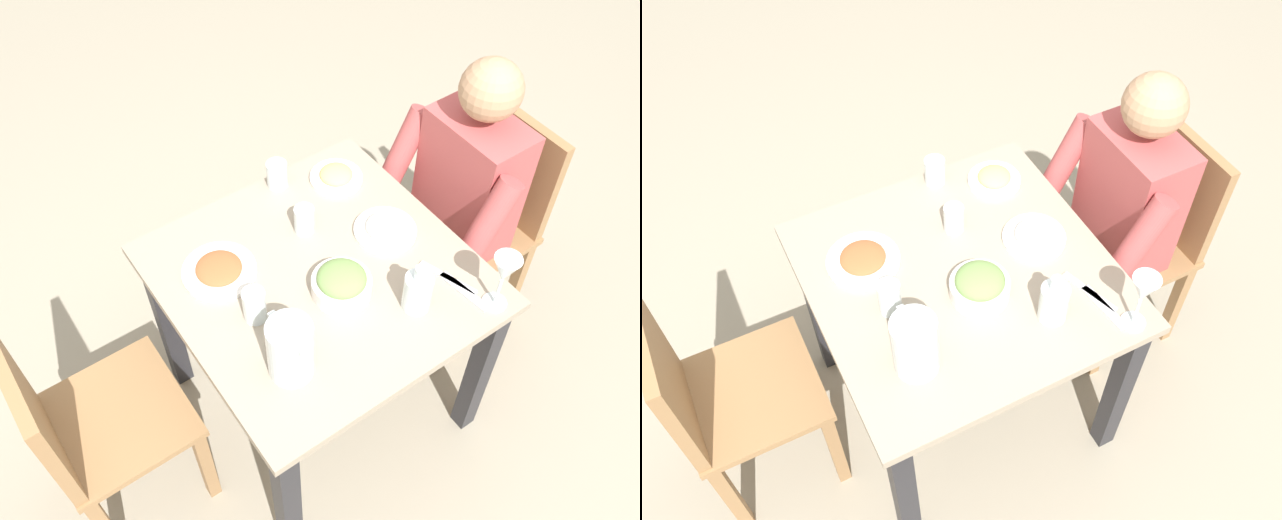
{
  "view_description": "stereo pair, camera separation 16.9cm",
  "coord_description": "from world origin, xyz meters",
  "views": [
    {
      "loc": [
        -1.01,
        0.7,
        2.31
      ],
      "look_at": [
        0.0,
        -0.01,
        0.8
      ],
      "focal_mm": 38.54,
      "sensor_mm": 36.0,
      "label": 1
    },
    {
      "loc": [
        -1.09,
        0.56,
        2.31
      ],
      "look_at": [
        0.0,
        -0.01,
        0.8
      ],
      "focal_mm": 38.54,
      "sensor_mm": 36.0,
      "label": 2
    }
  ],
  "objects": [
    {
      "name": "plate_fries",
      "position": [
        0.29,
        -0.27,
        0.76
      ],
      "size": [
        0.17,
        0.17,
        0.04
      ],
      "color": "white",
      "rests_on": "dining_table"
    },
    {
      "name": "oil_carafe",
      "position": [
        -0.25,
        -0.16,
        0.8
      ],
      "size": [
        0.08,
        0.08,
        0.16
      ],
      "color": "silver",
      "rests_on": "dining_table"
    },
    {
      "name": "knife_near",
      "position": [
        -0.23,
        -0.29,
        0.75
      ],
      "size": [
        0.18,
        0.07,
        0.01
      ],
      "primitive_type": "cube",
      "rotation": [
        0.0,
        0.0,
        0.31
      ],
      "color": "silver",
      "rests_on": "dining_table"
    },
    {
      "name": "water_glass_far_left",
      "position": [
        0.38,
        -0.1,
        0.79
      ],
      "size": [
        0.07,
        0.07,
        0.09
      ],
      "primitive_type": "cylinder",
      "color": "silver",
      "rests_on": "dining_table"
    },
    {
      "name": "water_glass_near_left",
      "position": [
        -0.02,
        0.23,
        0.8
      ],
      "size": [
        0.06,
        0.06,
        0.11
      ],
      "primitive_type": "cylinder",
      "color": "silver",
      "rests_on": "dining_table"
    },
    {
      "name": "water_pitcher",
      "position": [
        -0.22,
        0.24,
        0.84
      ],
      "size": [
        0.16,
        0.12,
        0.19
      ],
      "color": "silver",
      "rests_on": "dining_table"
    },
    {
      "name": "diner_near",
      "position": [
        0.05,
        -0.55,
        0.65
      ],
      "size": [
        0.48,
        0.53,
        1.18
      ],
      "color": "#B24C4C",
      "rests_on": "ground_plane"
    },
    {
      "name": "salad_bowl",
      "position": [
        -0.09,
        -0.01,
        0.79
      ],
      "size": [
        0.17,
        0.17,
        0.09
      ],
      "color": "white",
      "rests_on": "dining_table"
    },
    {
      "name": "plate_rice_curry",
      "position": [
        0.17,
        0.24,
        0.76
      ],
      "size": [
        0.22,
        0.22,
        0.04
      ],
      "color": "white",
      "rests_on": "dining_table"
    },
    {
      "name": "dining_table",
      "position": [
        0.0,
        0.0,
        0.61
      ],
      "size": [
        0.86,
        0.86,
        0.74
      ],
      "color": "gray",
      "rests_on": "ground_plane"
    },
    {
      "name": "ground_plane",
      "position": [
        0.0,
        0.0,
        0.0
      ],
      "size": [
        8.0,
        8.0,
        0.0
      ],
      "primitive_type": "plane",
      "color": "#9E937F"
    },
    {
      "name": "water_glass_by_pitcher",
      "position": [
        0.17,
        -0.06,
        0.79
      ],
      "size": [
        0.06,
        0.06,
        0.09
      ],
      "primitive_type": "cylinder",
      "color": "silver",
      "rests_on": "dining_table"
    },
    {
      "name": "fork_near",
      "position": [
        -0.29,
        -0.3,
        0.75
      ],
      "size": [
        0.17,
        0.04,
        0.01
      ],
      "primitive_type": "cube",
      "rotation": [
        0.0,
        0.0,
        0.1
      ],
      "color": "silver",
      "rests_on": "dining_table"
    },
    {
      "name": "chair_far",
      "position": [
        0.09,
        0.75,
        0.51
      ],
      "size": [
        0.4,
        0.4,
        0.89
      ],
      "color": "#997047",
      "rests_on": "ground_plane"
    },
    {
      "name": "wine_glass",
      "position": [
        -0.37,
        -0.34,
        0.88
      ],
      "size": [
        0.08,
        0.08,
        0.2
      ],
      "color": "silver",
      "rests_on": "dining_table"
    },
    {
      "name": "plate_yoghurt",
      "position": [
        0.02,
        -0.26,
        0.76
      ],
      "size": [
        0.19,
        0.19,
        0.05
      ],
      "color": "white",
      "rests_on": "dining_table"
    },
    {
      "name": "chair_near",
      "position": [
        0.05,
        -0.75,
        0.51
      ],
      "size": [
        0.4,
        0.4,
        0.89
      ],
      "color": "#997047",
      "rests_on": "ground_plane"
    }
  ]
}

